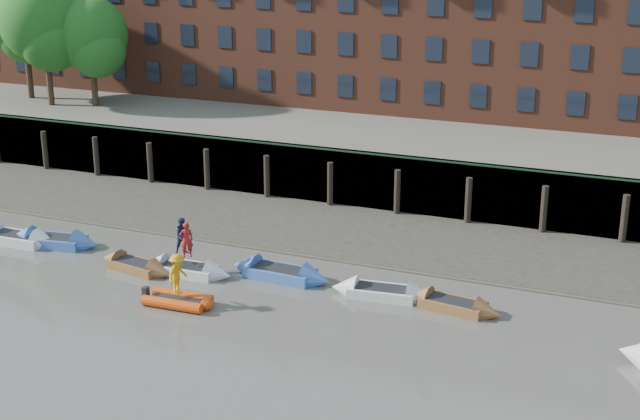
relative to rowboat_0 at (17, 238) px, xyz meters
The scene contains 17 objects.
ground 17.65m from the rowboat_0, 34.77° to the right, with size 220.00×220.00×0.00m, color #5B574F.
foreshore 16.53m from the rowboat_0, 28.71° to the left, with size 110.00×8.00×0.50m, color #3D382F.
mud_band 15.19m from the rowboat_0, 17.39° to the left, with size 110.00×1.60×0.10m, color #4C4336.
river_wall 19.07m from the rowboat_0, 40.36° to the left, with size 110.00×1.23×3.30m.
bank_terrace 29.74m from the rowboat_0, 60.80° to the left, with size 110.00×28.00×3.20m, color #5E594D.
tree_cluster 22.34m from the rowboat_0, 122.75° to the left, with size 11.76×7.74×9.40m.
rowboat_0 is the anchor object (origin of this frame).
rowboat_1 1.99m from the rowboat_0, 12.27° to the left, with size 5.10×2.12×1.44m.
rowboat_2 7.68m from the rowboat_0, ahead, with size 4.38×1.94×1.23m.
rowboat_3 10.10m from the rowboat_0, ahead, with size 4.57×1.46×1.32m.
rowboat_4 14.36m from the rowboat_0, ahead, with size 5.07×1.70×1.45m.
rowboat_5 19.36m from the rowboat_0, ahead, with size 4.68×1.84×1.32m.
rowboat_6 22.54m from the rowboat_0, ahead, with size 4.42×1.85×1.24m.
rib_tender 12.13m from the rowboat_0, 16.41° to the right, with size 3.08×1.55×0.53m.
person_rower_a 10.31m from the rowboat_0, ahead, with size 0.62×0.41×1.70m, color maroon.
person_rower_b 9.96m from the rowboat_0, ahead, with size 0.86×0.67×1.76m, color #19233F.
person_rib_crew 12.06m from the rowboat_0, 16.28° to the right, with size 1.17×0.67×1.81m, color orange.
Camera 1 is at (15.99, -23.34, 15.91)m, focal length 50.00 mm.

